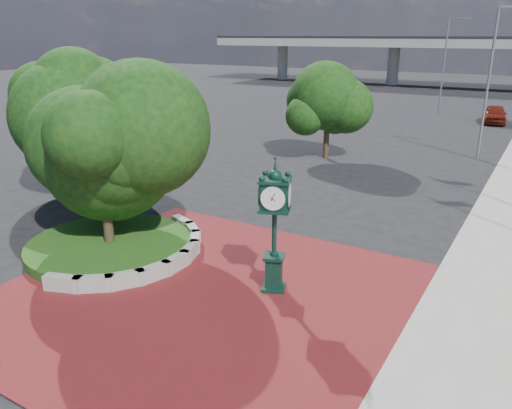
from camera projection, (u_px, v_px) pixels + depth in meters
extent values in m
plane|color=black|center=(219.00, 283.00, 16.46)|extent=(200.00, 200.00, 0.00)
cube|color=maroon|center=(201.00, 295.00, 15.64)|extent=(12.00, 12.00, 0.04)
cube|color=#9E9B93|center=(64.00, 284.00, 15.83)|extent=(1.29, 0.76, 0.54)
cube|color=#9E9B93|center=(94.00, 284.00, 15.80)|extent=(1.20, 1.04, 0.54)
cube|color=#9E9B93|center=(125.00, 280.00, 16.04)|extent=(1.00, 1.22, 0.54)
cube|color=#9E9B93|center=(154.00, 273.00, 16.54)|extent=(0.71, 1.30, 0.54)
cube|color=#9E9B93|center=(176.00, 263.00, 17.25)|extent=(0.35, 1.25, 0.54)
cube|color=#9E9B93|center=(190.00, 252.00, 18.10)|extent=(0.71, 1.30, 0.54)
cube|color=#9E9B93|center=(195.00, 242.00, 19.02)|extent=(1.00, 1.22, 0.54)
cube|color=#9E9B93|center=(193.00, 232.00, 19.92)|extent=(1.20, 1.04, 0.54)
cube|color=#9E9B93|center=(183.00, 225.00, 20.71)|extent=(1.29, 0.76, 0.54)
cylinder|color=#204313|center=(110.00, 246.00, 18.83)|extent=(6.10, 6.10, 0.40)
cube|color=#9E9B93|center=(499.00, 43.00, 71.13)|extent=(90.00, 12.00, 1.20)
cube|color=black|center=(500.00, 38.00, 70.88)|extent=(90.00, 12.00, 0.40)
cylinder|color=#9E9B93|center=(283.00, 62.00, 89.30)|extent=(1.80, 1.80, 6.00)
cylinder|color=#9E9B93|center=(393.00, 66.00, 79.57)|extent=(1.80, 1.80, 6.00)
cylinder|color=#38281C|center=(108.00, 224.00, 18.54)|extent=(0.36, 0.36, 2.17)
sphere|color=#0E3312|center=(101.00, 154.00, 17.68)|extent=(5.20, 5.20, 5.20)
cylinder|color=#38281C|center=(72.00, 164.00, 26.44)|extent=(0.36, 0.36, 2.45)
sphere|color=#0E3312|center=(65.00, 109.00, 25.50)|extent=(5.60, 5.60, 5.60)
cylinder|color=#38281C|center=(326.00, 144.00, 32.69)|extent=(0.36, 0.36, 1.92)
sphere|color=#0E3312|center=(328.00, 109.00, 31.95)|extent=(4.40, 4.40, 4.40)
cube|color=black|center=(274.00, 287.00, 16.00)|extent=(0.94, 0.94, 0.15)
cube|color=black|center=(274.00, 272.00, 15.82)|extent=(0.65, 0.65, 1.00)
cube|color=black|center=(274.00, 257.00, 15.65)|extent=(0.82, 0.82, 0.11)
cylinder|color=black|center=(274.00, 232.00, 15.38)|extent=(0.15, 0.15, 1.54)
cube|color=black|center=(275.00, 194.00, 14.98)|extent=(1.06, 1.06, 0.82)
cylinder|color=white|center=(273.00, 198.00, 14.59)|extent=(0.70, 0.31, 0.73)
cylinder|color=white|center=(277.00, 190.00, 15.38)|extent=(0.70, 0.31, 0.73)
cylinder|color=white|center=(261.00, 193.00, 15.05)|extent=(0.31, 0.70, 0.73)
cylinder|color=white|center=(289.00, 195.00, 14.91)|extent=(0.31, 0.70, 0.73)
sphere|color=black|center=(275.00, 176.00, 14.80)|extent=(0.40, 0.40, 0.40)
cone|color=black|center=(275.00, 166.00, 14.70)|extent=(0.16, 0.16, 0.45)
imported|color=#61190D|center=(495.00, 114.00, 45.76)|extent=(2.45, 4.89, 1.60)
cylinder|color=slate|center=(488.00, 87.00, 31.15)|extent=(0.17, 0.17, 9.31)
cylinder|color=slate|center=(444.00, 67.00, 50.09)|extent=(0.16, 0.16, 9.27)
cube|color=slate|center=(459.00, 18.00, 48.13)|extent=(1.85, 0.16, 0.12)
cube|color=slate|center=(468.00, 19.00, 47.76)|extent=(0.52, 0.26, 0.15)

